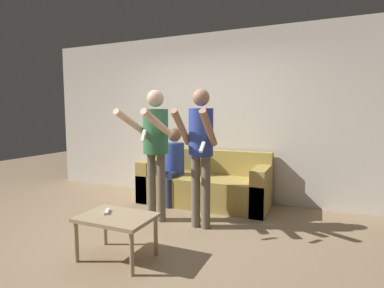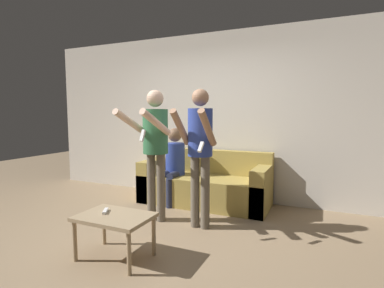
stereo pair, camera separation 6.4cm
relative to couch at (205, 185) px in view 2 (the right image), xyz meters
The scene contains 8 objects.
ground_plane 1.58m from the couch, 91.19° to the right, with size 14.00×14.00×0.00m, color #937A5B.
wall_back 1.14m from the couch, 94.36° to the left, with size 6.40×0.06×2.70m.
couch is the anchor object (origin of this frame).
person_standing_left 1.28m from the couch, 107.77° to the right, with size 0.44×0.77×1.70m.
person_standing_right 1.26m from the couch, 72.06° to the right, with size 0.42×0.59×1.69m.
person_seated 0.61m from the couch, 162.52° to the right, with size 0.31×0.53×1.17m.
coffee_table 2.02m from the couch, 93.89° to the right, with size 0.70×0.49×0.43m.
remote_on_table 2.00m from the couch, 97.89° to the right, with size 0.11×0.15×0.02m.
Camera 2 is at (1.71, -2.69, 1.40)m, focal length 28.00 mm.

